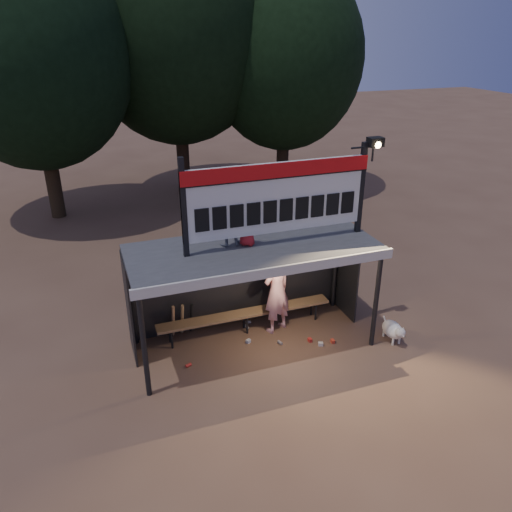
{
  "coord_description": "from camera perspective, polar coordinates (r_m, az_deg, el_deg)",
  "views": [
    {
      "loc": [
        -3.02,
        -8.57,
        6.29
      ],
      "look_at": [
        0.2,
        0.4,
        1.9
      ],
      "focal_mm": 35.0,
      "sensor_mm": 36.0,
      "label": 1
    }
  ],
  "objects": [
    {
      "name": "tree_right",
      "position": [
        20.72,
        3.3,
        21.65
      ],
      "size": [
        6.08,
        6.08,
        8.72
      ],
      "color": "black",
      "rests_on": "ground"
    },
    {
      "name": "litter",
      "position": [
        11.1,
        1.99,
        -9.57
      ],
      "size": [
        3.26,
        1.46,
        0.08
      ],
      "color": "#B1231E",
      "rests_on": "ground"
    },
    {
      "name": "dog",
      "position": [
        11.39,
        15.43,
        -8.15
      ],
      "size": [
        0.36,
        0.81,
        0.49
      ],
      "color": "white",
      "rests_on": "ground"
    },
    {
      "name": "tree_left",
      "position": [
        18.62,
        -24.34,
        20.34
      ],
      "size": [
        6.46,
        6.46,
        9.27
      ],
      "color": "#302215",
      "rests_on": "ground"
    },
    {
      "name": "bats",
      "position": [
        11.19,
        -8.44,
        -7.15
      ],
      "size": [
        0.48,
        0.33,
        0.84
      ],
      "color": "#9A6C48",
      "rests_on": "ground"
    },
    {
      "name": "dugout_shelter",
      "position": [
        10.33,
        -0.75,
        -0.77
      ],
      "size": [
        5.1,
        2.08,
        2.32
      ],
      "color": "#373739",
      "rests_on": "ground"
    },
    {
      "name": "scoreboard_assembly",
      "position": [
        9.74,
        2.81,
        6.97
      ],
      "size": [
        4.1,
        0.27,
        1.99
      ],
      "color": "black",
      "rests_on": "dugout_shelter"
    },
    {
      "name": "bench",
      "position": [
        11.26,
        -1.22,
        -6.64
      ],
      "size": [
        4.0,
        0.35,
        0.48
      ],
      "color": "brown",
      "rests_on": "ground"
    },
    {
      "name": "child_b",
      "position": [
        9.82,
        -1.0,
        3.51
      ],
      "size": [
        0.49,
        0.45,
        0.83
      ],
      "primitive_type": "imported",
      "rotation": [
        0.0,
        0.0,
        2.54
      ],
      "color": "#A6191F",
      "rests_on": "dugout_shelter"
    },
    {
      "name": "player",
      "position": [
        11.02,
        2.4,
        -3.95
      ],
      "size": [
        0.87,
        0.74,
        2.01
      ],
      "primitive_type": "imported",
      "rotation": [
        0.0,
        0.0,
        3.56
      ],
      "color": "white",
      "rests_on": "ground"
    },
    {
      "name": "ground",
      "position": [
        11.06,
        -0.28,
        -9.96
      ],
      "size": [
        80.0,
        80.0,
        0.0
      ],
      "primitive_type": "plane",
      "color": "#4F3627",
      "rests_on": "ground"
    },
    {
      "name": "tree_mid",
      "position": [
        20.47,
        -9.22,
        24.1
      ],
      "size": [
        7.22,
        7.22,
        10.36
      ],
      "color": "black",
      "rests_on": "ground"
    },
    {
      "name": "child_a",
      "position": [
        9.8,
        -3.35,
        3.99
      ],
      "size": [
        0.5,
        0.39,
        1.01
      ],
      "primitive_type": "imported",
      "rotation": [
        0.0,
        0.0,
        3.12
      ],
      "color": "slate",
      "rests_on": "dugout_shelter"
    }
  ]
}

